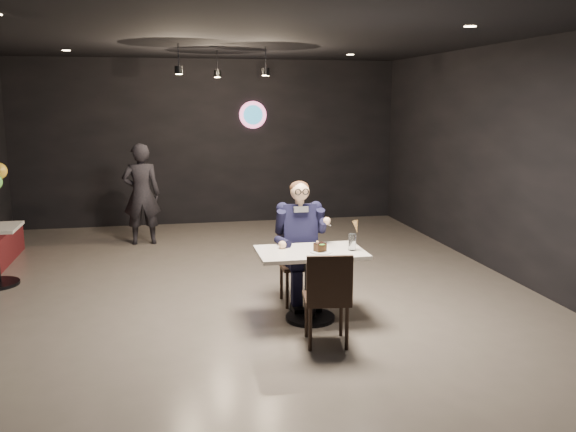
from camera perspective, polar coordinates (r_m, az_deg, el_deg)
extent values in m
plane|color=#6D645B|center=(7.23, -4.36, -7.59)|extent=(9.00, 9.00, 0.00)
cube|color=black|center=(8.86, -6.31, 14.66)|extent=(1.40, 1.20, 0.36)
cube|color=white|center=(6.40, 2.10, -6.49)|extent=(1.10, 0.70, 0.75)
cube|color=black|center=(6.89, 1.03, -4.48)|extent=(0.42, 0.46, 0.92)
cube|color=black|center=(5.78, 3.62, -7.55)|extent=(0.48, 0.51, 0.92)
cube|color=black|center=(6.83, 1.04, -2.38)|extent=(0.60, 0.80, 1.44)
cylinder|color=white|center=(6.23, 3.12, -3.36)|extent=(0.23, 0.23, 0.01)
cube|color=black|center=(6.22, 3.01, -2.96)|extent=(0.13, 0.12, 0.08)
ellipsoid|color=#2D892C|center=(6.17, 3.17, -2.68)|extent=(0.07, 0.04, 0.01)
cylinder|color=silver|center=(6.32, 6.03, -2.43)|extent=(0.08, 0.08, 0.17)
cone|color=#D7B258|center=(6.31, 6.40, -1.00)|extent=(0.08, 0.08, 0.13)
imported|color=black|center=(9.93, -13.55, 2.01)|extent=(0.59, 0.39, 1.61)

